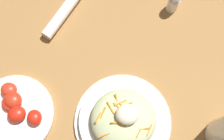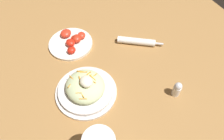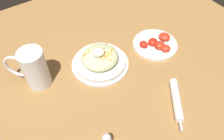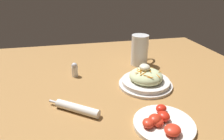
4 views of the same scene
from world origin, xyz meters
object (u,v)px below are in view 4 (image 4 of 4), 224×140
at_px(napkin_roll, 77,108).
at_px(salt_shaker, 75,69).
at_px(beer_mug, 140,52).
at_px(tomato_plate, 163,123).
at_px(salad_plate, 146,79).

height_order(napkin_roll, salt_shaker, salt_shaker).
height_order(beer_mug, tomato_plate, beer_mug).
bearing_deg(napkin_roll, salad_plate, 113.18).
distance_m(salad_plate, napkin_roll, 0.33).
xyz_separation_m(napkin_roll, tomato_plate, (0.13, 0.26, -0.00)).
xyz_separation_m(salad_plate, napkin_roll, (0.13, -0.30, -0.02)).
xyz_separation_m(napkin_roll, salt_shaker, (-0.29, 0.01, 0.02)).
distance_m(napkin_roll, salt_shaker, 0.29).
bearing_deg(tomato_plate, salt_shaker, -149.25).
height_order(beer_mug, napkin_roll, beer_mug).
distance_m(beer_mug, napkin_roll, 0.52).
height_order(salad_plate, beer_mug, beer_mug).
xyz_separation_m(salad_plate, beer_mug, (-0.24, 0.06, 0.04)).
bearing_deg(beer_mug, napkin_roll, -44.14).
relative_size(beer_mug, salt_shaker, 2.36).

